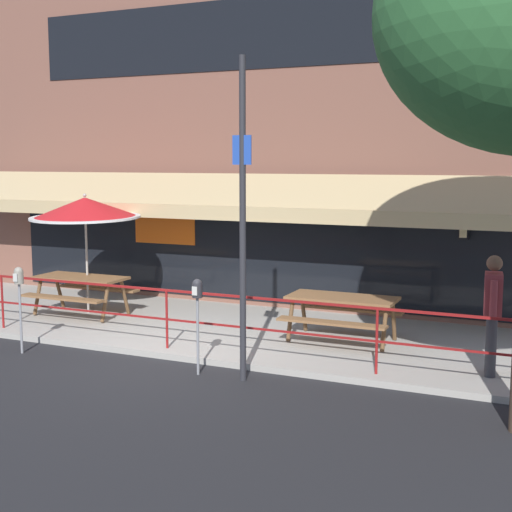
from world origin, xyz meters
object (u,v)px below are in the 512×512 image
picnic_table_left (81,285)px  parking_meter_near (19,284)px  picnic_table_centre (342,306)px  patio_umbrella_left (85,209)px  street_sign_pole (243,218)px  pedestrian_walking (493,309)px  parking_meter_far (197,298)px

picnic_table_left → parking_meter_near: size_ratio=1.27×
parking_meter_near → picnic_table_left: bearing=105.1°
picnic_table_left → parking_meter_near: parking_meter_near is taller
picnic_table_left → picnic_table_centre: 5.28m
patio_umbrella_left → street_sign_pole: size_ratio=0.52×
parking_meter_near → patio_umbrella_left: bearing=103.9°
picnic_table_centre → pedestrian_walking: 2.68m
picnic_table_centre → parking_meter_far: size_ratio=1.27×
patio_umbrella_left → pedestrian_walking: 7.91m
picnic_table_centre → pedestrian_walking: bearing=-20.8°
pedestrian_walking → street_sign_pole: street_sign_pole is taller
parking_meter_near → parking_meter_far: 3.18m
picnic_table_left → patio_umbrella_left: (-0.00, 0.21, 1.47)m
picnic_table_left → street_sign_pole: (4.54, -2.21, 1.61)m
parking_meter_far → street_sign_pole: (0.72, 0.03, 1.17)m
picnic_table_centre → pedestrian_walking: (2.48, -0.94, 0.35)m
pedestrian_walking → parking_meter_far: size_ratio=1.20×
patio_umbrella_left → picnic_table_left: bearing=-90.0°
pedestrian_walking → parking_meter_near: 7.29m
patio_umbrella_left → parking_meter_near: 2.86m
patio_umbrella_left → parking_meter_near: patio_umbrella_left is taller
parking_meter_near → parking_meter_far: (3.18, 0.15, 0.00)m
parking_meter_near → picnic_table_centre: bearing=28.2°
picnic_table_centre → picnic_table_left: bearing=-178.8°
picnic_table_left → parking_meter_far: 4.45m
patio_umbrella_left → parking_meter_far: size_ratio=1.67×
parking_meter_near → street_sign_pole: bearing=2.6°
parking_meter_near → street_sign_pole: (3.90, 0.17, 1.17)m
picnic_table_left → picnic_table_centre: size_ratio=1.00×
parking_meter_far → street_sign_pole: bearing=2.2°
picnic_table_left → parking_meter_far: parking_meter_far is taller
picnic_table_left → patio_umbrella_left: 1.49m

